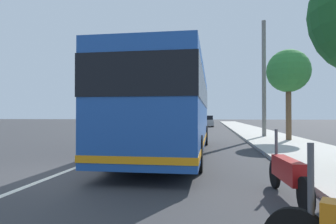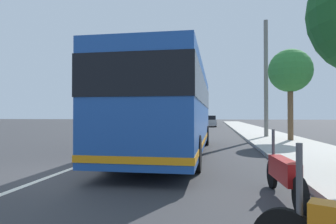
{
  "view_description": "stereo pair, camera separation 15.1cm",
  "coord_description": "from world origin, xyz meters",
  "px_view_note": "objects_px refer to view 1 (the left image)",
  "views": [
    {
      "loc": [
        -7.2,
        -3.93,
        1.52
      ],
      "look_at": [
        4.07,
        -2.24,
        1.67
      ],
      "focal_mm": 31.08,
      "sensor_mm": 36.0,
      "label": 1
    },
    {
      "loc": [
        -7.18,
        -4.08,
        1.52
      ],
      "look_at": [
        4.07,
        -2.24,
        1.67
      ],
      "focal_mm": 31.08,
      "sensor_mm": 36.0,
      "label": 2
    }
  ],
  "objects_px": {
    "car_far_distant": "(170,120)",
    "utility_pole": "(264,79)",
    "coach_bus": "(172,107)",
    "car_oncoming": "(207,121)",
    "motorcycle_angled": "(287,173)",
    "roadside_tree_mid_block": "(288,72)"
  },
  "relations": [
    {
      "from": "coach_bus",
      "to": "utility_pole",
      "type": "relative_size",
      "value": 1.43
    },
    {
      "from": "coach_bus",
      "to": "roadside_tree_mid_block",
      "type": "xyz_separation_m",
      "value": [
        5.88,
        -5.9,
        2.16
      ]
    },
    {
      "from": "coach_bus",
      "to": "roadside_tree_mid_block",
      "type": "bearing_deg",
      "value": -44.85
    },
    {
      "from": "car_oncoming",
      "to": "coach_bus",
      "type": "bearing_deg",
      "value": 176.9
    },
    {
      "from": "car_far_distant",
      "to": "motorcycle_angled",
      "type": "bearing_deg",
      "value": 13.27
    },
    {
      "from": "coach_bus",
      "to": "motorcycle_angled",
      "type": "height_order",
      "value": "coach_bus"
    },
    {
      "from": "coach_bus",
      "to": "roadside_tree_mid_block",
      "type": "distance_m",
      "value": 8.6
    },
    {
      "from": "coach_bus",
      "to": "car_far_distant",
      "type": "xyz_separation_m",
      "value": [
        37.32,
        5.39,
        -1.15
      ]
    },
    {
      "from": "motorcycle_angled",
      "to": "car_far_distant",
      "type": "bearing_deg",
      "value": 7.36
    },
    {
      "from": "motorcycle_angled",
      "to": "utility_pole",
      "type": "bearing_deg",
      "value": -11.76
    },
    {
      "from": "car_far_distant",
      "to": "car_oncoming",
      "type": "bearing_deg",
      "value": 39.52
    },
    {
      "from": "car_far_distant",
      "to": "roadside_tree_mid_block",
      "type": "relative_size",
      "value": 0.77
    },
    {
      "from": "car_oncoming",
      "to": "car_far_distant",
      "type": "xyz_separation_m",
      "value": [
        8.27,
        6.27,
        0.01
      ]
    },
    {
      "from": "motorcycle_angled",
      "to": "car_far_distant",
      "type": "relative_size",
      "value": 0.56
    },
    {
      "from": "car_oncoming",
      "to": "utility_pole",
      "type": "xyz_separation_m",
      "value": [
        -20.25,
        -4.18,
        3.26
      ]
    },
    {
      "from": "motorcycle_angled",
      "to": "car_oncoming",
      "type": "relative_size",
      "value": 0.5
    },
    {
      "from": "coach_bus",
      "to": "car_far_distant",
      "type": "height_order",
      "value": "coach_bus"
    },
    {
      "from": "car_oncoming",
      "to": "utility_pole",
      "type": "distance_m",
      "value": 20.94
    },
    {
      "from": "coach_bus",
      "to": "utility_pole",
      "type": "distance_m",
      "value": 10.36
    },
    {
      "from": "coach_bus",
      "to": "utility_pole",
      "type": "bearing_deg",
      "value": -29.65
    },
    {
      "from": "utility_pole",
      "to": "car_oncoming",
      "type": "bearing_deg",
      "value": 11.67
    },
    {
      "from": "car_far_distant",
      "to": "utility_pole",
      "type": "distance_m",
      "value": 30.55
    }
  ]
}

